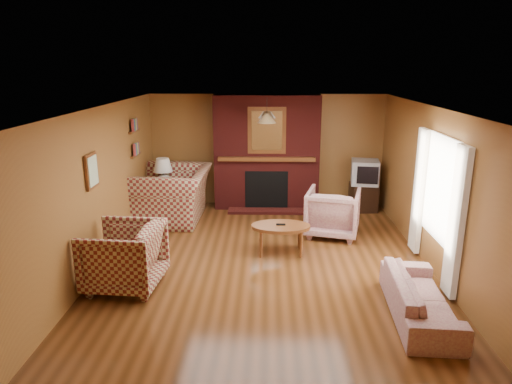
{
  "coord_description": "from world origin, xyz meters",
  "views": [
    {
      "loc": [
        0.02,
        -6.51,
        3.01
      ],
      "look_at": [
        -0.16,
        0.6,
        1.0
      ],
      "focal_mm": 32.0,
      "sensor_mm": 36.0,
      "label": 1
    }
  ],
  "objects_px": {
    "coffee_table": "(281,228)",
    "table_lamp": "(163,172)",
    "fireplace": "(267,153)",
    "plaid_armchair": "(124,256)",
    "crt_tv": "(365,172)",
    "floral_sofa": "(420,297)",
    "plaid_loveseat": "(173,194)",
    "floral_armchair": "(333,212)",
    "side_table": "(165,201)",
    "tv_stand": "(363,197)"
  },
  "relations": [
    {
      "from": "coffee_table",
      "to": "table_lamp",
      "type": "height_order",
      "value": "table_lamp"
    },
    {
      "from": "fireplace",
      "to": "plaid_armchair",
      "type": "bearing_deg",
      "value": -117.47
    },
    {
      "from": "crt_tv",
      "to": "floral_sofa",
      "type": "bearing_deg",
      "value": -92.03
    },
    {
      "from": "plaid_loveseat",
      "to": "floral_armchair",
      "type": "distance_m",
      "value": 3.15
    },
    {
      "from": "fireplace",
      "to": "floral_armchair",
      "type": "height_order",
      "value": "fireplace"
    },
    {
      "from": "side_table",
      "to": "table_lamp",
      "type": "bearing_deg",
      "value": 0.0
    },
    {
      "from": "floral_sofa",
      "to": "tv_stand",
      "type": "relative_size",
      "value": 2.97
    },
    {
      "from": "coffee_table",
      "to": "crt_tv",
      "type": "distance_m",
      "value": 2.97
    },
    {
      "from": "plaid_loveseat",
      "to": "tv_stand",
      "type": "bearing_deg",
      "value": 101.38
    },
    {
      "from": "fireplace",
      "to": "floral_armchair",
      "type": "relative_size",
      "value": 2.57
    },
    {
      "from": "table_lamp",
      "to": "tv_stand",
      "type": "height_order",
      "value": "table_lamp"
    },
    {
      "from": "fireplace",
      "to": "crt_tv",
      "type": "xyz_separation_m",
      "value": [
        2.05,
        -0.19,
        -0.35
      ]
    },
    {
      "from": "floral_sofa",
      "to": "floral_armchair",
      "type": "bearing_deg",
      "value": 17.75
    },
    {
      "from": "crt_tv",
      "to": "plaid_armchair",
      "type": "bearing_deg",
      "value": -138.32
    },
    {
      "from": "plaid_loveseat",
      "to": "coffee_table",
      "type": "bearing_deg",
      "value": 53.26
    },
    {
      "from": "side_table",
      "to": "fireplace",
      "type": "bearing_deg",
      "value": 14.29
    },
    {
      "from": "side_table",
      "to": "crt_tv",
      "type": "relative_size",
      "value": 0.87
    },
    {
      "from": "floral_armchair",
      "to": "side_table",
      "type": "bearing_deg",
      "value": -4.39
    },
    {
      "from": "plaid_armchair",
      "to": "coffee_table",
      "type": "distance_m",
      "value": 2.52
    },
    {
      "from": "floral_armchair",
      "to": "side_table",
      "type": "height_order",
      "value": "floral_armchair"
    },
    {
      "from": "plaid_armchair",
      "to": "coffee_table",
      "type": "bearing_deg",
      "value": 123.82
    },
    {
      "from": "floral_armchair",
      "to": "crt_tv",
      "type": "xyz_separation_m",
      "value": [
        0.85,
        1.46,
        0.41
      ]
    },
    {
      "from": "plaid_armchair",
      "to": "floral_armchair",
      "type": "bearing_deg",
      "value": 128.02
    },
    {
      "from": "floral_sofa",
      "to": "table_lamp",
      "type": "height_order",
      "value": "table_lamp"
    },
    {
      "from": "coffee_table",
      "to": "crt_tv",
      "type": "bearing_deg",
      "value": 52.12
    },
    {
      "from": "plaid_loveseat",
      "to": "floral_armchair",
      "type": "relative_size",
      "value": 1.7
    },
    {
      "from": "plaid_armchair",
      "to": "table_lamp",
      "type": "relative_size",
      "value": 1.56
    },
    {
      "from": "crt_tv",
      "to": "fireplace",
      "type": "bearing_deg",
      "value": 174.7
    },
    {
      "from": "plaid_armchair",
      "to": "tv_stand",
      "type": "height_order",
      "value": "plaid_armchair"
    },
    {
      "from": "side_table",
      "to": "tv_stand",
      "type": "distance_m",
      "value": 4.16
    },
    {
      "from": "crt_tv",
      "to": "floral_armchair",
      "type": "bearing_deg",
      "value": -120.06
    },
    {
      "from": "fireplace",
      "to": "tv_stand",
      "type": "xyz_separation_m",
      "value": [
        2.05,
        -0.18,
        -0.89
      ]
    },
    {
      "from": "tv_stand",
      "to": "fireplace",
      "type": "bearing_deg",
      "value": 170.92
    },
    {
      "from": "fireplace",
      "to": "tv_stand",
      "type": "distance_m",
      "value": 2.24
    },
    {
      "from": "plaid_loveseat",
      "to": "coffee_table",
      "type": "relative_size",
      "value": 1.65
    },
    {
      "from": "fireplace",
      "to": "plaid_armchair",
      "type": "distance_m",
      "value": 4.29
    },
    {
      "from": "floral_sofa",
      "to": "crt_tv",
      "type": "height_order",
      "value": "crt_tv"
    },
    {
      "from": "coffee_table",
      "to": "side_table",
      "type": "distance_m",
      "value": 3.07
    },
    {
      "from": "tv_stand",
      "to": "floral_armchair",
      "type": "bearing_deg",
      "value": -123.9
    },
    {
      "from": "floral_armchair",
      "to": "coffee_table",
      "type": "distance_m",
      "value": 1.29
    },
    {
      "from": "fireplace",
      "to": "plaid_loveseat",
      "type": "relative_size",
      "value": 1.51
    },
    {
      "from": "fireplace",
      "to": "plaid_loveseat",
      "type": "bearing_deg",
      "value": -154.81
    },
    {
      "from": "coffee_table",
      "to": "crt_tv",
      "type": "relative_size",
      "value": 1.55
    },
    {
      "from": "plaid_loveseat",
      "to": "crt_tv",
      "type": "distance_m",
      "value": 3.97
    },
    {
      "from": "coffee_table",
      "to": "table_lamp",
      "type": "xyz_separation_m",
      "value": [
        -2.34,
        1.98,
        0.46
      ]
    },
    {
      "from": "plaid_armchair",
      "to": "crt_tv",
      "type": "distance_m",
      "value": 5.37
    },
    {
      "from": "floral_sofa",
      "to": "floral_armchair",
      "type": "distance_m",
      "value": 2.86
    },
    {
      "from": "coffee_table",
      "to": "table_lamp",
      "type": "relative_size",
      "value": 1.5
    },
    {
      "from": "plaid_armchair",
      "to": "side_table",
      "type": "height_order",
      "value": "plaid_armchair"
    },
    {
      "from": "plaid_loveseat",
      "to": "floral_armchair",
      "type": "xyz_separation_m",
      "value": [
        3.05,
        -0.78,
        -0.09
      ]
    }
  ]
}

